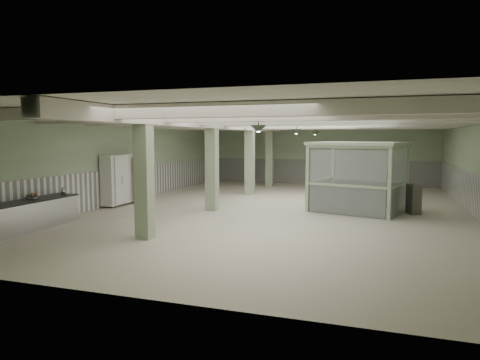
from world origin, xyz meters
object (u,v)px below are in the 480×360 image
(walkin_cooler, at_px, (122,181))
(guard_booth, at_px, (358,165))
(prep_counter, at_px, (3,220))
(filing_cabinet, at_px, (414,199))

(walkin_cooler, relative_size, guard_booth, 0.57)
(prep_counter, bearing_deg, walkin_cooler, 90.78)
(walkin_cooler, relative_size, filing_cabinet, 1.99)
(prep_counter, bearing_deg, guard_booth, 38.91)
(guard_booth, xyz_separation_m, filing_cabinet, (2.02, -0.10, -1.23))
(prep_counter, height_order, filing_cabinet, filing_cabinet)
(walkin_cooler, bearing_deg, filing_cabinet, 6.96)
(filing_cabinet, bearing_deg, guard_booth, 153.34)
(guard_booth, bearing_deg, prep_counter, -125.53)
(walkin_cooler, distance_m, filing_cabinet, 11.63)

